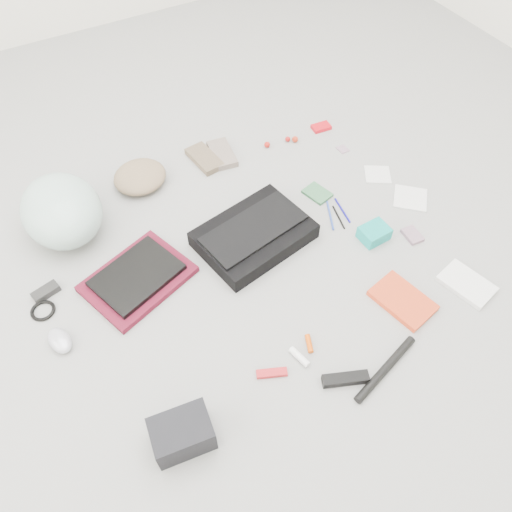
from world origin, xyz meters
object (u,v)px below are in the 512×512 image
camera_bag (182,434)px  messenger_bag (254,235)px  bike_helmet (62,211)px  laptop (137,275)px  accordion_wallet (374,233)px  book_red (403,300)px

camera_bag → messenger_bag: bearing=53.3°
camera_bag → bike_helmet: bearing=101.0°
messenger_bag → laptop: bearing=164.4°
bike_helmet → accordion_wallet: 1.20m
book_red → accordion_wallet: (0.09, 0.29, 0.02)m
book_red → laptop: bearing=132.9°
bike_helmet → accordion_wallet: size_ratio=3.40×
bike_helmet → camera_bag: (0.06, -0.98, -0.05)m
messenger_bag → camera_bag: bearing=-144.8°
bike_helmet → book_red: 1.31m
messenger_bag → laptop: 0.46m
bike_helmet → camera_bag: bearing=-88.3°
laptop → bike_helmet: bearing=92.7°
bike_helmet → camera_bag: bike_helmet is taller
bike_helmet → accordion_wallet: (1.03, -0.62, -0.08)m
messenger_bag → accordion_wallet: size_ratio=3.83×
bike_helmet → book_red: (0.93, -0.91, -0.10)m
camera_bag → accordion_wallet: size_ratio=1.59×
messenger_bag → bike_helmet: 0.74m
bike_helmet → accordion_wallet: bearing=-32.9°
accordion_wallet → messenger_bag: bearing=150.2°
laptop → bike_helmet: (-0.15, 0.37, 0.08)m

